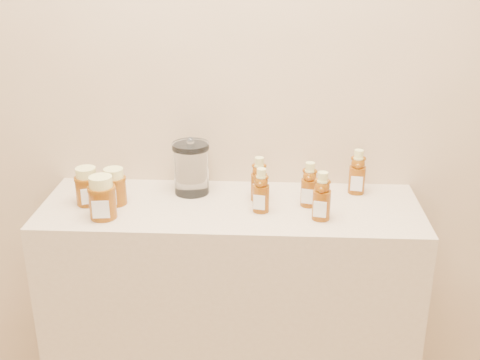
# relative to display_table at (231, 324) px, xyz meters

# --- Properties ---
(wall_back) EXTENTS (3.50, 0.02, 2.70)m
(wall_back) POSITION_rel_display_table_xyz_m (0.00, 0.20, 0.90)
(wall_back) COLOR tan
(wall_back) RESTS_ON ground
(display_table) EXTENTS (1.20, 0.40, 0.90)m
(display_table) POSITION_rel_display_table_xyz_m (0.00, 0.00, 0.00)
(display_table) COLOR tan
(display_table) RESTS_ON ground
(bear_bottle_back_left) EXTENTS (0.06, 0.06, 0.16)m
(bear_bottle_back_left) POSITION_rel_display_table_xyz_m (0.09, 0.05, 0.53)
(bear_bottle_back_left) COLOR #683108
(bear_bottle_back_left) RESTS_ON display_table
(bear_bottle_back_mid) EXTENTS (0.07, 0.07, 0.16)m
(bear_bottle_back_mid) POSITION_rel_display_table_xyz_m (0.25, 0.01, 0.53)
(bear_bottle_back_mid) COLOR #683108
(bear_bottle_back_mid) RESTS_ON display_table
(bear_bottle_back_right) EXTENTS (0.07, 0.07, 0.17)m
(bear_bottle_back_right) POSITION_rel_display_table_xyz_m (0.41, 0.12, 0.53)
(bear_bottle_back_right) COLOR #683108
(bear_bottle_back_right) RESTS_ON display_table
(bear_bottle_front_left) EXTENTS (0.06, 0.06, 0.16)m
(bear_bottle_front_left) POSITION_rel_display_table_xyz_m (0.10, -0.04, 0.53)
(bear_bottle_front_left) COLOR #683108
(bear_bottle_front_left) RESTS_ON display_table
(bear_bottle_front_right) EXTENTS (0.07, 0.07, 0.17)m
(bear_bottle_front_right) POSITION_rel_display_table_xyz_m (0.28, -0.08, 0.53)
(bear_bottle_front_right) COLOR #683108
(bear_bottle_front_right) RESTS_ON display_table
(honey_jar_left) EXTENTS (0.10, 0.10, 0.12)m
(honey_jar_left) POSITION_rel_display_table_xyz_m (-0.45, -0.01, 0.51)
(honey_jar_left) COLOR #683108
(honey_jar_left) RESTS_ON display_table
(honey_jar_back) EXTENTS (0.09, 0.09, 0.12)m
(honey_jar_back) POSITION_rel_display_table_xyz_m (-0.37, -0.00, 0.51)
(honey_jar_back) COLOR #683108
(honey_jar_back) RESTS_ON display_table
(honey_jar_front) EXTENTS (0.09, 0.09, 0.13)m
(honey_jar_front) POSITION_rel_display_table_xyz_m (-0.38, -0.11, 0.52)
(honey_jar_front) COLOR #683108
(honey_jar_front) RESTS_ON display_table
(glass_canister) EXTENTS (0.14, 0.14, 0.19)m
(glass_canister) POSITION_rel_display_table_xyz_m (-0.13, 0.10, 0.54)
(glass_canister) COLOR white
(glass_canister) RESTS_ON display_table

